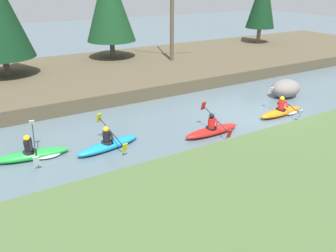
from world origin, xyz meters
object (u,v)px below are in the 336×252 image
(kayaker_trailing, at_px, (109,144))
(boulder_midstream, at_px, (286,88))
(kayaker_lead, at_px, (283,111))
(kayaker_far_back, at_px, (35,154))
(kayaker_middle, at_px, (212,130))

(kayaker_trailing, height_order, boulder_midstream, kayaker_trailing)
(kayaker_lead, height_order, kayaker_far_back, same)
(kayaker_middle, bearing_deg, kayaker_far_back, 167.01)
(kayaker_trailing, bearing_deg, kayaker_middle, -21.88)
(kayaker_lead, xyz_separation_m, kayaker_trailing, (-8.82, 0.82, 0.02))
(kayaker_far_back, bearing_deg, kayaker_middle, -5.26)
(kayaker_lead, height_order, kayaker_trailing, same)
(kayaker_lead, xyz_separation_m, kayaker_far_back, (-11.54, 1.48, 0.00))
(boulder_midstream, bearing_deg, kayaker_trailing, -174.37)
(kayaker_trailing, relative_size, boulder_midstream, 1.55)
(kayaker_trailing, distance_m, boulder_midstream, 11.11)
(kayaker_middle, height_order, boulder_midstream, kayaker_middle)
(kayaker_lead, bearing_deg, boulder_midstream, 38.62)
(kayaker_lead, height_order, kayaker_middle, same)
(kayaker_lead, xyz_separation_m, kayaker_middle, (-4.41, -0.11, 0.02))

